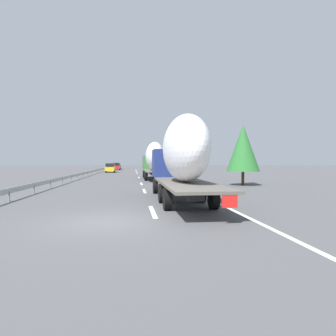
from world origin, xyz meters
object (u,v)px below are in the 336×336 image
at_px(car_black_suv, 118,166).
at_px(road_sign, 160,161).
at_px(car_yellow_coupe, 110,168).
at_px(car_red_compact, 117,166).
at_px(truck_lead, 154,159).
at_px(truck_trailing, 181,156).

bearing_deg(car_black_suv, road_sign, -160.18).
height_order(car_black_suv, road_sign, road_sign).
xyz_separation_m(car_yellow_coupe, car_red_compact, (18.25, -0.31, 0.02)).
height_order(car_red_compact, road_sign, road_sign).
bearing_deg(car_red_compact, car_yellow_coupe, 179.02).
xyz_separation_m(truck_lead, car_black_suv, (52.66, 7.20, -1.68)).
xyz_separation_m(car_red_compact, road_sign, (-18.77, -10.09, 1.41)).
relative_size(truck_trailing, car_black_suv, 3.04).
distance_m(car_yellow_coupe, road_sign, 10.51).
xyz_separation_m(car_black_suv, road_sign, (-28.59, -10.30, 1.46)).
xyz_separation_m(truck_trailing, car_red_compact, (63.26, 6.99, -1.61)).
height_order(car_red_compact, car_black_suv, car_red_compact).
height_order(truck_lead, truck_trailing, truck_trailing).
xyz_separation_m(car_red_compact, car_black_suv, (9.82, 0.21, -0.05)).
bearing_deg(truck_lead, car_yellow_coupe, 16.54).
xyz_separation_m(truck_lead, car_red_compact, (42.84, 6.99, -1.63)).
distance_m(car_red_compact, road_sign, 21.36).
distance_m(car_yellow_coupe, car_red_compact, 18.26).
bearing_deg(car_yellow_coupe, road_sign, -92.85).
distance_m(car_yellow_coupe, car_black_suv, 28.07).
bearing_deg(truck_lead, car_black_suv, 7.79).
distance_m(truck_trailing, road_sign, 44.60).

